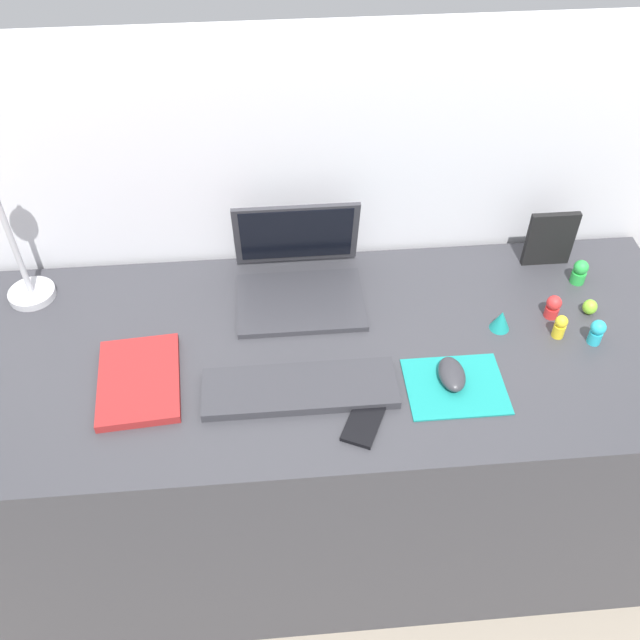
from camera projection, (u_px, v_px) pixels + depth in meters
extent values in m
plane|color=gray|center=(327.00, 519.00, 2.12)|extent=(6.00, 6.00, 0.00)
cube|color=silver|center=(316.00, 268.00, 1.92)|extent=(2.88, 0.05, 1.32)
cube|color=#38383D|center=(329.00, 445.00, 1.86)|extent=(1.68, 0.67, 0.74)
cube|color=#333338|center=(301.00, 302.00, 1.70)|extent=(0.30, 0.21, 0.01)
cube|color=#333338|center=(296.00, 234.00, 1.72)|extent=(0.30, 0.06, 0.20)
cube|color=black|center=(296.00, 235.00, 1.71)|extent=(0.27, 0.05, 0.17)
cube|color=#333338|center=(300.00, 388.00, 1.50)|extent=(0.41, 0.13, 0.02)
cube|color=teal|center=(455.00, 386.00, 1.52)|extent=(0.21, 0.17, 0.00)
ellipsoid|color=#333338|center=(452.00, 374.00, 1.52)|extent=(0.06, 0.10, 0.03)
cube|color=black|center=(365.00, 420.00, 1.45)|extent=(0.11, 0.14, 0.01)
cylinder|color=#B7B7BC|center=(32.00, 294.00, 1.72)|extent=(0.11, 0.11, 0.02)
cylinder|color=#B7B7BC|center=(10.00, 235.00, 1.59)|extent=(0.01, 0.01, 0.34)
cube|color=maroon|center=(139.00, 381.00, 1.52)|extent=(0.19, 0.25, 0.02)
cube|color=black|center=(550.00, 239.00, 1.76)|extent=(0.12, 0.02, 0.15)
cylinder|color=green|center=(578.00, 277.00, 1.75)|extent=(0.04, 0.04, 0.03)
sphere|color=green|center=(581.00, 267.00, 1.73)|extent=(0.04, 0.04, 0.04)
ellipsoid|color=#8CDB33|center=(590.00, 307.00, 1.67)|extent=(0.03, 0.03, 0.04)
cylinder|color=#28B7CC|center=(595.00, 337.00, 1.60)|extent=(0.03, 0.03, 0.03)
sphere|color=#28B7CC|center=(598.00, 327.00, 1.58)|extent=(0.03, 0.03, 0.03)
cylinder|color=yellow|center=(559.00, 331.00, 1.62)|extent=(0.03, 0.03, 0.03)
sphere|color=yellow|center=(562.00, 322.00, 1.60)|extent=(0.03, 0.03, 0.03)
cone|color=teal|center=(501.00, 320.00, 1.63)|extent=(0.05, 0.05, 0.05)
cylinder|color=red|center=(551.00, 312.00, 1.67)|extent=(0.03, 0.03, 0.03)
sphere|color=red|center=(554.00, 303.00, 1.65)|extent=(0.04, 0.04, 0.04)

